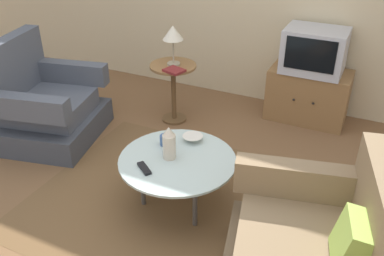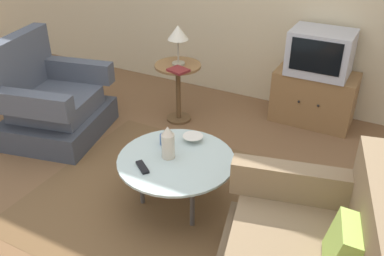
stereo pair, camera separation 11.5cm
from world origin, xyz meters
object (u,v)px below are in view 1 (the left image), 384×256
armchair (45,107)px  bowl (193,138)px  tv_stand (308,95)px  vase (169,143)px  mug (165,140)px  tv_remote_dark (144,168)px  side_table (173,81)px  table_lamp (173,34)px  television (314,51)px  coffee_table (177,162)px  book (174,70)px

armchair → bowl: 1.62m
tv_stand → vase: bearing=-109.5°
tv_stand → mug: (-0.76, -1.68, 0.19)m
mug → tv_stand: bearing=65.8°
bowl → tv_remote_dark: bearing=-106.2°
vase → armchair: bearing=166.4°
side_table → table_lamp: (0.00, 0.01, 0.48)m
table_lamp → tv_stand: bearing=26.5°
table_lamp → tv_remote_dark: bearing=-70.4°
television → table_lamp: size_ratio=1.50×
mug → bowl: mug is taller
armchair → mug: armchair is taller
coffee_table → bowl: size_ratio=5.39×
mug → bowl: bearing=40.9°
tv_stand → table_lamp: bearing=-153.5°
vase → mug: 0.20m
coffee_table → book: 1.21m
side_table → mug: 1.17m
coffee_table → tv_remote_dark: bearing=-124.6°
armchair → bowl: size_ratio=6.85×
table_lamp → book: table_lamp is taller
coffee_table → side_table: size_ratio=1.40×
table_lamp → mug: size_ratio=3.15×
tv_stand → television: (-0.00, -0.01, 0.49)m
coffee_table → side_table: bearing=118.9°
coffee_table → side_table: side_table is taller
book → vase: bearing=-47.7°
coffee_table → bowl: 0.28m
coffee_table → side_table: (-0.66, 1.19, 0.05)m
side_table → table_lamp: bearing=52.4°
armchair → tv_remote_dark: armchair is taller
book → armchair: bearing=-131.0°
book → table_lamp: bearing=136.1°
tv_stand → television: bearing=-90.0°
bowl → tv_stand: bearing=69.0°
tv_stand → book: 1.43m
bowl → television: bearing=68.8°
coffee_table → bowl: (-0.01, 0.28, 0.05)m
armchair → vase: armchair is taller
tv_stand → television: 0.49m
vase → book: vase is taller
bowl → book: bearing=126.2°
tv_stand → bowl: size_ratio=4.97×
television → armchair: bearing=-147.0°
coffee_table → bowl: bearing=91.3°
coffee_table → tv_stand: 1.91m
side_table → tv_stand: side_table is taller
television → book: size_ratio=2.71×
tv_remote_dark → book: 1.34m
side_table → mug: bearing=-65.3°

